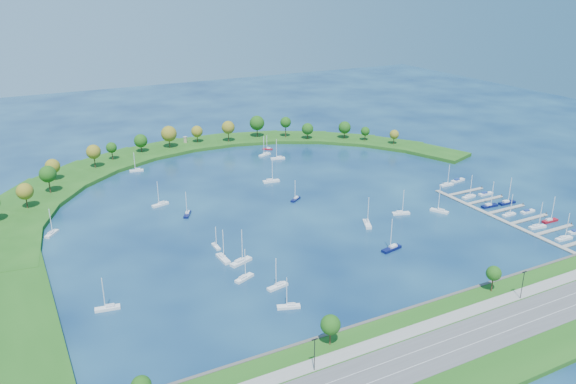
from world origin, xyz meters
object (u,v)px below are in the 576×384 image
dock_system (510,216)px  moored_boat_18 (137,170)px  moored_boat_4 (187,214)px  moored_boat_1 (271,180)px  moored_boat_12 (440,210)px  docked_boat_1 (576,232)px  docked_boat_8 (469,196)px  docked_boat_10 (447,184)px  harbor_tower (185,140)px  docked_boat_3 (550,220)px  docked_boat_6 (489,205)px  moored_boat_16 (160,204)px  moored_boat_7 (244,277)px  moored_boat_8 (278,286)px  moored_boat_17 (268,148)px  moored_boat_2 (52,233)px  moored_boat_3 (223,258)px  moored_boat_5 (392,248)px  docked_boat_5 (528,211)px  moored_boat_10 (296,198)px  docked_boat_0 (564,238)px  docked_boat_11 (458,180)px  docked_boat_2 (537,226)px  docked_boat_9 (485,194)px  moored_boat_9 (265,154)px  moored_boat_11 (401,212)px  moored_boat_19 (278,158)px  moored_boat_13 (108,307)px  moored_boat_15 (216,245)px  moored_boat_0 (289,306)px  moored_boat_14 (367,223)px  moored_boat_6 (241,261)px  docked_boat_4 (509,214)px

dock_system → moored_boat_18: moored_boat_18 is taller
moored_boat_4 → moored_boat_1: bearing=141.5°
moored_boat_12 → moored_boat_4: bearing=36.1°
moored_boat_18 → docked_boat_1: 224.45m
docked_boat_8 → docked_boat_10: bearing=77.1°
harbor_tower → docked_boat_3: (105.33, -194.46, -3.14)m
docked_boat_6 → moored_boat_16: bearing=155.3°
dock_system → docked_boat_1: size_ratio=9.99×
moored_boat_7 → moored_boat_8: size_ratio=1.00×
moored_boat_17 → docked_boat_3: size_ratio=0.78×
harbor_tower → moored_boat_2: (-93.60, -105.30, -3.15)m
moored_boat_3 → docked_boat_8: 132.57m
moored_boat_5 → moored_boat_18: 160.86m
moored_boat_8 → docked_boat_5: size_ratio=1.54×
moored_boat_10 → docked_boat_0: bearing=94.9°
moored_boat_4 → docked_boat_10: bearing=107.9°
moored_boat_10 → docked_boat_6: size_ratio=0.83×
moored_boat_1 → docked_boat_11: size_ratio=1.48×
moored_boat_10 → docked_boat_2: size_ratio=0.90×
docked_boat_9 → docked_boat_11: docked_boat_11 is taller
moored_boat_9 → docked_boat_1: size_ratio=1.51×
moored_boat_4 → moored_boat_9: bearing=162.0°
moored_boat_17 → moored_boat_11: bearing=134.1°
harbor_tower → dock_system: size_ratio=0.05×
moored_boat_8 → moored_boat_19: (68.20, 135.00, 0.02)m
moored_boat_13 → docked_boat_3: docked_boat_3 is taller
moored_boat_2 → moored_boat_16: moored_boat_16 is taller
moored_boat_15 → moored_boat_12: bearing=82.6°
moored_boat_7 → docked_boat_2: docked_boat_2 is taller
moored_boat_17 → moored_boat_19: size_ratio=0.74×
moored_boat_0 → moored_boat_7: bearing=-57.4°
moored_boat_11 → moored_boat_7: bearing=-147.1°
moored_boat_14 → docked_boat_3: moored_boat_14 is taller
moored_boat_4 → moored_boat_15: moored_boat_4 is taller
moored_boat_11 → docked_boat_6: 44.80m
harbor_tower → docked_boat_8: bearing=-58.6°
harbor_tower → moored_boat_19: 67.35m
moored_boat_6 → docked_boat_0: (127.47, -43.42, -0.06)m
harbor_tower → docked_boat_4: bearing=-62.3°
harbor_tower → moored_boat_4: size_ratio=0.34×
moored_boat_15 → moored_boat_14: bearing=81.3°
moored_boat_14 → docked_boat_5: size_ratio=1.76×
moored_boat_5 → docked_boat_9: moored_boat_5 is taller
moored_boat_3 → moored_boat_17: (80.84, 127.40, -0.10)m
moored_boat_7 → docked_boat_10: size_ratio=1.03×
moored_boat_0 → docked_boat_0: (125.88, -7.16, 0.01)m
moored_boat_14 → docked_boat_5: (74.40, -22.92, -0.38)m
moored_boat_12 → moored_boat_17: moored_boat_12 is taller
moored_boat_3 → docked_boat_4: 134.02m
dock_system → moored_boat_0: moored_boat_0 is taller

